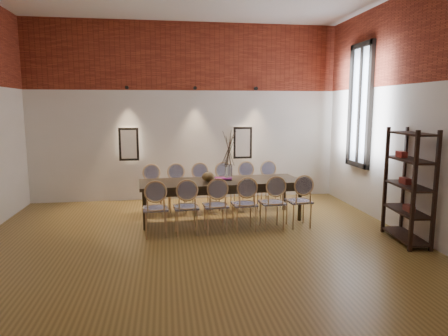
{
  "coord_description": "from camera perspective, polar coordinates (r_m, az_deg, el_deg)",
  "views": [
    {
      "loc": [
        -0.49,
        -5.71,
        2.12
      ],
      "look_at": [
        0.54,
        1.24,
        1.05
      ],
      "focal_mm": 32.0,
      "sensor_mm": 36.0,
      "label": 1
    }
  ],
  "objects": [
    {
      "name": "chair_far_f",
      "position": [
        8.65,
        6.74,
        -2.39
      ],
      "size": [
        0.47,
        0.47,
        0.94
      ],
      "primitive_type": null,
      "rotation": [
        0.0,
        0.0,
        3.21
      ],
      "color": "tan",
      "rests_on": "floor"
    },
    {
      "name": "chair_far_c",
      "position": [
        8.3,
        -3.22,
        -2.83
      ],
      "size": [
        0.47,
        0.47,
        0.94
      ],
      "primitive_type": null,
      "rotation": [
        0.0,
        0.0,
        3.21
      ],
      "color": "tan",
      "rests_on": "floor"
    },
    {
      "name": "brick_band_right",
      "position": [
        7.05,
        27.32,
        16.96
      ],
      "size": [
        0.02,
        7.0,
        1.5
      ],
      "primitive_type": "cube",
      "color": "maroon",
      "rests_on": "ground"
    },
    {
      "name": "book",
      "position": [
        7.68,
        -0.27,
        -1.5
      ],
      "size": [
        0.27,
        0.2,
        0.03
      ],
      "primitive_type": "cube",
      "rotation": [
        0.0,
        0.0,
        0.06
      ],
      "color": "#7D125F",
      "rests_on": "dining_table"
    },
    {
      "name": "chair_far_d",
      "position": [
        8.39,
        0.19,
        -2.69
      ],
      "size": [
        0.47,
        0.47,
        0.94
      ],
      "primitive_type": null,
      "rotation": [
        0.0,
        0.0,
        3.21
      ],
      "color": "tan",
      "rests_on": "floor"
    },
    {
      "name": "spot_fixture_left",
      "position": [
        9.18,
        -13.72,
        11.1
      ],
      "size": [
        0.08,
        0.1,
        0.08
      ],
      "primitive_type": "cylinder",
      "rotation": [
        1.57,
        0.0,
        0.0
      ],
      "color": "black",
      "rests_on": "wall_back"
    },
    {
      "name": "chair_near_f",
      "position": [
        7.25,
        10.65,
        -4.64
      ],
      "size": [
        0.47,
        0.47,
        0.94
      ],
      "primitive_type": null,
      "rotation": [
        0.0,
        0.0,
        0.06
      ],
      "color": "tan",
      "rests_on": "floor"
    },
    {
      "name": "floor",
      "position": [
        6.11,
        -3.35,
        -11.75
      ],
      "size": [
        7.0,
        7.0,
        0.02
      ],
      "primitive_type": "cube",
      "color": "olive",
      "rests_on": "ground"
    },
    {
      "name": "chair_far_a",
      "position": [
        8.21,
        -10.21,
        -3.08
      ],
      "size": [
        0.47,
        0.47,
        0.94
      ],
      "primitive_type": null,
      "rotation": [
        0.0,
        0.0,
        3.21
      ],
      "color": "tan",
      "rests_on": "floor"
    },
    {
      "name": "brick_band_back",
      "position": [
        9.27,
        -5.51,
        15.62
      ],
      "size": [
        7.0,
        0.02,
        1.5
      ],
      "primitive_type": "cube",
      "color": "maroon",
      "rests_on": "ground"
    },
    {
      "name": "chair_near_a",
      "position": [
        6.71,
        -9.75,
        -5.7
      ],
      "size": [
        0.47,
        0.47,
        0.94
      ],
      "primitive_type": null,
      "rotation": [
        0.0,
        0.0,
        0.06
      ],
      "color": "tan",
      "rests_on": "floor"
    },
    {
      "name": "spot_fixture_mid",
      "position": [
        9.17,
        -4.16,
        11.33
      ],
      "size": [
        0.08,
        0.1,
        0.08
      ],
      "primitive_type": "cylinder",
      "rotation": [
        1.57,
        0.0,
        0.0
      ],
      "color": "black",
      "rests_on": "wall_back"
    },
    {
      "name": "window_mullion",
      "position": [
        8.65,
        18.82,
        8.4
      ],
      "size": [
        0.06,
        0.06,
        2.4
      ],
      "primitive_type": "cube",
      "color": "black",
      "rests_on": "wall_right"
    },
    {
      "name": "dried_branches",
      "position": [
        7.49,
        0.66,
        2.76
      ],
      "size": [
        0.5,
        0.5,
        0.7
      ],
      "primitive_type": null,
      "color": "#443527",
      "rests_on": "vase"
    },
    {
      "name": "niche_right",
      "position": [
        9.37,
        2.65,
        3.63
      ],
      "size": [
        0.36,
        0.06,
        0.66
      ],
      "primitive_type": "cube",
      "color": "#FFEAC6",
      "rests_on": "wall_back"
    },
    {
      "name": "chair_near_c",
      "position": [
        6.82,
        -1.22,
        -5.34
      ],
      "size": [
        0.47,
        0.47,
        0.94
      ],
      "primitive_type": null,
      "rotation": [
        0.0,
        0.0,
        0.06
      ],
      "color": "tan",
      "rests_on": "floor"
    },
    {
      "name": "chair_far_b",
      "position": [
        8.24,
        -6.7,
        -2.96
      ],
      "size": [
        0.47,
        0.47,
        0.94
      ],
      "primitive_type": null,
      "rotation": [
        0.0,
        0.0,
        3.21
      ],
      "color": "tan",
      "rests_on": "floor"
    },
    {
      "name": "chair_near_e",
      "position": [
        7.08,
        6.86,
        -4.89
      ],
      "size": [
        0.47,
        0.47,
        0.94
      ],
      "primitive_type": null,
      "rotation": [
        0.0,
        0.0,
        0.06
      ],
      "color": "tan",
      "rests_on": "floor"
    },
    {
      "name": "wall_front",
      "position": [
        2.22,
        4.4,
        5.54
      ],
      "size": [
        7.0,
        0.1,
        4.0
      ],
      "primitive_type": "cube",
      "color": "silver",
      "rests_on": "ground"
    },
    {
      "name": "wall_back",
      "position": [
        9.27,
        -5.42,
        7.88
      ],
      "size": [
        7.0,
        0.1,
        4.0
      ],
      "primitive_type": "cube",
      "color": "silver",
      "rests_on": "ground"
    },
    {
      "name": "chair_near_d",
      "position": [
        6.93,
        2.9,
        -5.12
      ],
      "size": [
        0.47,
        0.47,
        0.94
      ],
      "primitive_type": null,
      "rotation": [
        0.0,
        0.0,
        0.06
      ],
      "color": "tan",
      "rests_on": "floor"
    },
    {
      "name": "niche_left",
      "position": [
        9.23,
        -13.42,
        3.33
      ],
      "size": [
        0.36,
        0.06,
        0.66
      ],
      "primitive_type": "cube",
      "color": "#FFEAC6",
      "rests_on": "wall_back"
    },
    {
      "name": "chair_far_e",
      "position": [
        8.51,
        3.52,
        -2.54
      ],
      "size": [
        0.47,
        0.47,
        0.94
      ],
      "primitive_type": null,
      "rotation": [
        0.0,
        0.0,
        3.21
      ],
      "color": "tan",
      "rests_on": "floor"
    },
    {
      "name": "vase",
      "position": [
        7.55,
        0.65,
        -0.64
      ],
      "size": [
        0.14,
        0.14,
        0.3
      ],
      "primitive_type": "cylinder",
      "color": "silver",
      "rests_on": "dining_table"
    },
    {
      "name": "wall_right",
      "position": [
        7.0,
        27.08,
        6.74
      ],
      "size": [
        0.1,
        7.0,
        4.0
      ],
      "primitive_type": "cube",
      "color": "silver",
      "rests_on": "ground"
    },
    {
      "name": "window_frame",
      "position": [
        8.65,
        18.82,
        8.4
      ],
      "size": [
        0.08,
        0.9,
        2.5
      ],
      "primitive_type": "cube",
      "color": "black",
      "rests_on": "wall_right"
    },
    {
      "name": "bowl",
      "position": [
        7.44,
        -2.26,
        -1.26
      ],
      "size": [
        0.24,
        0.24,
        0.18
      ],
      "primitive_type": "ellipsoid",
      "color": "brown",
      "rests_on": "dining_table"
    },
    {
      "name": "shelving_rack",
      "position": [
        6.91,
        24.87,
        -2.32
      ],
      "size": [
        0.49,
        1.04,
        1.8
      ],
      "primitive_type": null,
      "rotation": [
        0.0,
        0.0,
        -0.11
      ],
      "color": "black",
      "rests_on": "floor"
    },
    {
      "name": "dining_table",
      "position": [
        7.62,
        -0.44,
        -4.57
      ],
      "size": [
        3.08,
        1.17,
        0.75
      ],
      "primitive_type": "cube",
      "rotation": [
        0.0,
        0.0,
        0.06
      ],
      "color": "black",
      "rests_on": "floor"
    },
    {
      "name": "window_glass",
      "position": [
        8.66,
        18.94,
        8.4
      ],
      "size": [
        0.02,
        0.78,
        2.38
      ],
      "primitive_type": "cube",
      "color": "silver",
      "rests_on": "wall_right"
    },
    {
      "name": "spot_fixture_right",
      "position": [
        9.38,
        4.58,
        11.26
      ],
      "size": [
        0.08,
        0.1,
        0.08
      ],
      "primitive_type": "cylinder",
      "rotation": [
        1.57,
        0.0,
        0.0
      ],
      "color": "black",
      "rests_on": "wall_back"
    },
    {
      "name": "chair_near_b",
      "position": [
        6.75,
        -5.45,
        -5.53
      ],
      "size": [
        0.47,
        0.47,
        0.94
      ],
      "primitive_type": null,
      "rotation": [
        0.0,
        0.0,
        0.06
      ],
      "color": "tan",
      "rests_on": "floor"
    }
  ]
}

